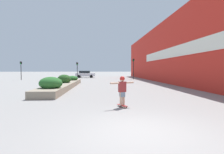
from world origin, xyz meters
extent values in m
plane|color=gray|center=(0.00, 0.00, 0.00)|extent=(300.00, 300.00, 0.00)
cube|color=red|center=(7.55, 18.98, 4.13)|extent=(0.60, 45.97, 8.26)
cube|color=silver|center=(7.21, 15.03, 3.79)|extent=(0.06, 22.04, 1.20)
cube|color=gray|center=(-4.62, 12.26, 0.24)|extent=(1.72, 13.49, 0.49)
ellipsoid|color=#286028|center=(-4.58, 7.56, 0.82)|extent=(1.60, 1.45, 0.89)
ellipsoid|color=#234C1E|center=(-4.65, 12.50, 0.83)|extent=(1.32, 1.26, 0.92)
ellipsoid|color=#286028|center=(-4.54, 16.67, 0.72)|extent=(1.41, 1.26, 0.62)
cube|color=maroon|center=(-0.11, 3.29, 0.08)|extent=(0.47, 0.70, 0.01)
cylinder|color=beige|center=(-0.29, 3.47, 0.03)|extent=(0.07, 0.07, 0.05)
cylinder|color=beige|center=(-0.14, 3.54, 0.03)|extent=(0.07, 0.07, 0.05)
cylinder|color=beige|center=(-0.08, 3.04, 0.03)|extent=(0.07, 0.07, 0.05)
cylinder|color=beige|center=(0.07, 3.11, 0.03)|extent=(0.07, 0.07, 0.05)
cylinder|color=tan|center=(-0.18, 3.26, 0.40)|extent=(0.15, 0.15, 0.63)
cylinder|color=tan|center=(-0.04, 3.32, 0.40)|extent=(0.15, 0.15, 0.63)
cube|color=slate|center=(-0.11, 3.29, 0.60)|extent=(0.28, 0.26, 0.23)
cube|color=maroon|center=(-0.11, 3.29, 0.96)|extent=(0.39, 0.31, 0.49)
cylinder|color=tan|center=(-0.48, 3.12, 1.15)|extent=(0.45, 0.27, 0.08)
cylinder|color=tan|center=(0.26, 3.47, 1.15)|extent=(0.45, 0.27, 0.08)
sphere|color=tan|center=(-0.11, 3.29, 1.31)|extent=(0.20, 0.20, 0.20)
sphere|color=red|center=(-0.11, 3.29, 1.34)|extent=(0.23, 0.23, 0.23)
cube|color=#BCBCC1|center=(14.18, 31.02, 0.64)|extent=(4.30, 1.76, 0.65)
cube|color=black|center=(14.01, 31.02, 1.26)|extent=(2.37, 1.55, 0.58)
cylinder|color=black|center=(15.51, 31.86, 0.32)|extent=(0.63, 0.22, 0.63)
cylinder|color=black|center=(15.51, 30.19, 0.32)|extent=(0.63, 0.22, 0.63)
cylinder|color=black|center=(12.85, 31.86, 0.32)|extent=(0.63, 0.22, 0.63)
cylinder|color=black|center=(12.85, 30.19, 0.32)|extent=(0.63, 0.22, 0.63)
cube|color=silver|center=(-4.34, 33.84, 0.67)|extent=(4.23, 1.84, 0.72)
cube|color=black|center=(-4.51, 33.84, 1.27)|extent=(2.32, 1.62, 0.48)
cylinder|color=black|center=(-3.03, 34.71, 0.31)|extent=(0.62, 0.22, 0.62)
cylinder|color=black|center=(-3.03, 32.97, 0.31)|extent=(0.62, 0.22, 0.62)
cylinder|color=black|center=(-5.65, 34.71, 0.31)|extent=(0.62, 0.22, 0.62)
cylinder|color=black|center=(-5.65, 32.97, 0.31)|extent=(0.62, 0.22, 0.62)
cylinder|color=black|center=(-5.13, 26.13, 1.30)|extent=(0.11, 0.11, 2.61)
cube|color=black|center=(-5.13, 26.13, 2.83)|extent=(0.28, 0.20, 0.45)
sphere|color=#2D2823|center=(-5.13, 26.00, 2.98)|extent=(0.15, 0.15, 0.15)
sphere|color=#2D2823|center=(-5.13, 26.00, 2.83)|extent=(0.15, 0.15, 0.15)
sphere|color=green|center=(-5.13, 26.00, 2.68)|extent=(0.15, 0.15, 0.15)
cylinder|color=black|center=(5.00, 26.96, 1.66)|extent=(0.11, 0.11, 3.33)
cube|color=black|center=(5.00, 26.96, 3.55)|extent=(0.28, 0.20, 0.45)
sphere|color=#2D2823|center=(5.00, 26.84, 3.70)|extent=(0.15, 0.15, 0.15)
sphere|color=#2D2823|center=(5.00, 26.84, 3.55)|extent=(0.15, 0.15, 0.15)
sphere|color=green|center=(5.00, 26.84, 3.40)|extent=(0.15, 0.15, 0.15)
cylinder|color=black|center=(-14.71, 26.19, 1.36)|extent=(0.11, 0.11, 2.72)
cube|color=black|center=(-14.71, 26.19, 2.95)|extent=(0.28, 0.20, 0.45)
sphere|color=#2D2823|center=(-14.71, 26.07, 3.10)|extent=(0.15, 0.15, 0.15)
sphere|color=#2D2823|center=(-14.71, 26.07, 2.95)|extent=(0.15, 0.15, 0.15)
sphere|color=green|center=(-14.71, 26.07, 2.80)|extent=(0.15, 0.15, 0.15)
camera|label=1|loc=(-1.16, -4.83, 1.77)|focal=28.00mm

